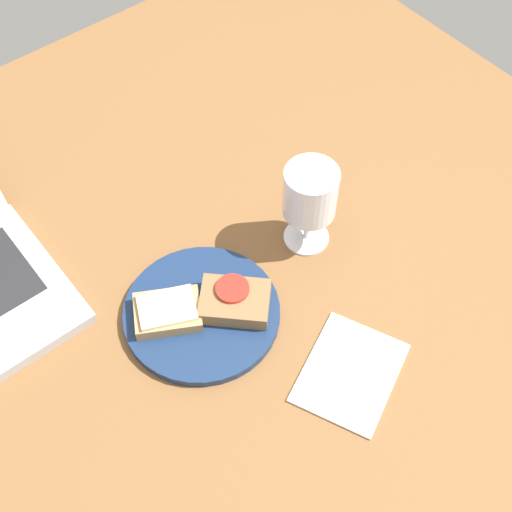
# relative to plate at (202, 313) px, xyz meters

# --- Properties ---
(wooden_table) EXTENTS (1.40, 1.40, 0.03)m
(wooden_table) POSITION_rel_plate_xyz_m (0.05, -0.02, -0.02)
(wooden_table) COLOR brown
(wooden_table) RESTS_ON ground
(plate) EXTENTS (0.23, 0.23, 0.01)m
(plate) POSITION_rel_plate_xyz_m (0.00, 0.00, 0.00)
(plate) COLOR navy
(plate) RESTS_ON wooden_table
(sandwich_with_cheese) EXTENTS (0.11, 0.11, 0.03)m
(sandwich_with_cheese) POSITION_rel_plate_xyz_m (-0.04, 0.02, 0.02)
(sandwich_with_cheese) COLOR #A88456
(sandwich_with_cheese) RESTS_ON plate
(sandwich_with_tomato) EXTENTS (0.12, 0.12, 0.03)m
(sandwich_with_tomato) POSITION_rel_plate_xyz_m (0.04, -0.02, 0.02)
(sandwich_with_tomato) COLOR brown
(sandwich_with_tomato) RESTS_ON plate
(wine_glass) EXTENTS (0.08, 0.08, 0.15)m
(wine_glass) POSITION_rel_plate_xyz_m (0.21, 0.01, 0.09)
(wine_glass) COLOR white
(wine_glass) RESTS_ON wooden_table
(napkin) EXTENTS (0.19, 0.17, 0.00)m
(napkin) POSITION_rel_plate_xyz_m (0.10, -0.20, -0.01)
(napkin) COLOR white
(napkin) RESTS_ON wooden_table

